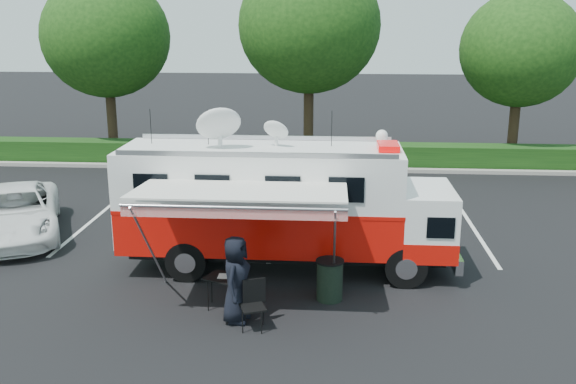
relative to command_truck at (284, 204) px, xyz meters
name	(u,v)px	position (x,y,z in m)	size (l,w,h in m)	color
ground_plane	(287,268)	(0.07, 0.00, -1.73)	(120.00, 120.00, 0.00)	black
back_border	(335,48)	(1.22, 12.90, 3.27)	(60.00, 6.14, 8.87)	#9E998E
stall_lines	(278,230)	(-0.43, 3.00, -1.73)	(24.12, 5.50, 0.01)	silver
command_truck	(284,204)	(0.00, 0.00, 0.00)	(8.42, 2.32, 4.04)	black
awning	(239,195)	(-0.75, -2.41, 0.87)	(4.59, 2.39, 2.78)	silver
white_suv	(18,236)	(-8.09, 1.91, -1.73)	(2.41, 5.23, 1.45)	white
person	(237,320)	(-0.76, -3.08, -1.73)	(0.93, 0.60, 1.90)	black
folding_table	(225,279)	(-1.12, -2.43, -1.06)	(1.01, 0.88, 0.72)	black
folding_chair	(254,300)	(-0.36, -3.32, -1.12)	(0.63, 0.67, 1.02)	black
trash_bin	(330,280)	(1.20, -1.85, -1.25)	(0.64, 0.64, 0.96)	black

